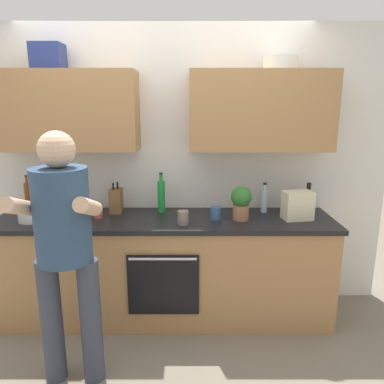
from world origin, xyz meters
name	(u,v)px	position (x,y,z in m)	size (l,w,h in m)	color
ground_plane	(167,314)	(0.00, 0.00, 0.00)	(12.00, 12.00, 0.00)	#756B5B
back_wall_unit	(167,143)	(0.00, 0.27, 1.50)	(4.00, 0.38, 2.50)	silver
counter	(166,268)	(0.00, 0.00, 0.45)	(2.84, 0.67, 0.90)	#A37547
person_standing	(66,242)	(-0.56, -0.78, 0.99)	(0.49, 0.45, 1.68)	#383D4C
bottle_wine	(63,208)	(-0.80, -0.15, 1.03)	(0.06, 0.06, 0.29)	#471419
bottle_soy	(310,202)	(1.24, 0.14, 1.01)	(0.08, 0.08, 0.27)	black
bottle_water	(266,200)	(0.87, 0.18, 1.01)	(0.06, 0.06, 0.26)	silver
bottle_soda	(163,196)	(-0.03, 0.18, 1.05)	(0.06, 0.06, 0.35)	#198C33
bottle_vinegar	(30,197)	(-1.20, 0.17, 1.04)	(0.05, 0.05, 0.33)	brown
cup_ceramic	(100,212)	(-0.55, 0.02, 0.95)	(0.08, 0.08, 0.10)	#BF4C47
cup_tea	(217,213)	(0.43, -0.03, 0.95)	(0.09, 0.09, 0.11)	#33598C
cup_stoneware	(185,218)	(0.17, -0.16, 0.95)	(0.09, 0.09, 0.11)	slate
mixing_bowl	(35,215)	(-1.06, -0.06, 0.94)	(0.23, 0.23, 0.09)	silver
knife_block	(118,201)	(-0.43, 0.17, 1.01)	(0.10, 0.14, 0.27)	brown
potted_herb	(243,202)	(0.64, -0.03, 1.05)	(0.17, 0.17, 0.28)	#9E6647
grocery_bag_rice	(299,206)	(1.11, -0.02, 1.02)	(0.24, 0.15, 0.24)	beige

